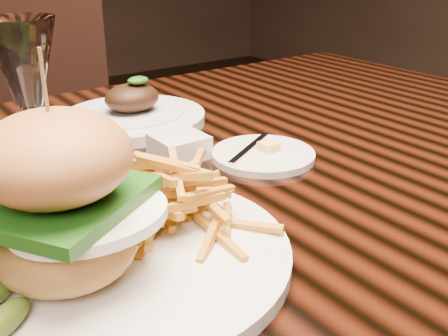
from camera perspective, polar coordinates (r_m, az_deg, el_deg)
dining_table at (r=0.74m, az=-8.12°, el=-5.74°), size 1.60×0.90×0.75m
burger_plate at (r=0.49m, az=-11.87°, el=-4.82°), size 0.32×0.32×0.21m
side_saucer at (r=0.74m, az=4.27°, el=1.47°), size 0.15×0.15×0.02m
ramekin at (r=0.75m, az=-4.92°, el=2.40°), size 0.07×0.07×0.03m
wine_glass at (r=0.62m, az=-20.87°, el=10.05°), size 0.08×0.08×0.21m
far_dish at (r=0.90m, az=-9.86°, el=5.76°), size 0.24×0.24×0.08m
chair_far at (r=1.59m, az=-20.35°, el=3.77°), size 0.61×0.61×0.95m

